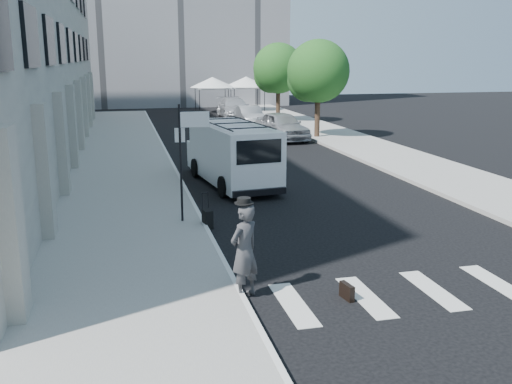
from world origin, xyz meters
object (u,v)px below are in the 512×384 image
businessman (244,251)px  cargo_van (232,153)px  briefcase (347,291)px  parked_car_b (250,116)px  suitcase (207,219)px  parked_car_a (282,126)px  parked_car_c (234,108)px

businessman → cargo_van: size_ratio=0.31×
briefcase → parked_car_b: (4.82, 30.40, 0.56)m
businessman → cargo_van: cargo_van is taller
businessman → suitcase: size_ratio=1.94×
briefcase → parked_car_a: parked_car_a is taller
businessman → parked_car_c: size_ratio=0.36×
briefcase → parked_car_c: bearing=73.3°
businessman → briefcase: size_ratio=4.68×
briefcase → parked_car_b: bearing=71.9°
suitcase → parked_car_c: bearing=65.6°
suitcase → parked_car_b: (6.90, 24.63, 0.45)m
suitcase → parked_car_a: bearing=55.6°
parked_car_a → parked_car_c: (-0.37, 13.12, -0.03)m
businessman → parked_car_b: 30.58m
parked_car_c → cargo_van: bearing=-101.5°
businessman → suitcase: (-0.00, 5.16, -0.75)m
briefcase → parked_car_c: (4.82, 36.23, 0.65)m
cargo_van → parked_car_a: size_ratio=1.31×
cargo_van → suitcase: bearing=-115.3°
cargo_van → businessman: bearing=-107.1°
cargo_van → briefcase: bearing=-96.4°
businessman → parked_car_a: businessman is taller
businessman → parked_car_b: size_ratio=0.46×
businessman → cargo_van: 11.12m
businessman → parked_car_c: 36.29m
suitcase → parked_car_a: 18.81m
parked_car_b → parked_car_c: parked_car_c is taller
briefcase → cargo_van: size_ratio=0.07×
briefcase → parked_car_c: 36.56m
businessman → briefcase: 2.33m
parked_car_b → suitcase: bearing=-104.7°
briefcase → suitcase: suitcase is taller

